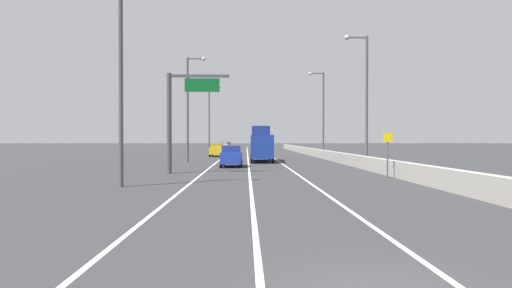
{
  "coord_description": "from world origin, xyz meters",
  "views": [
    {
      "loc": [
        -2.25,
        -6.7,
        2.61
      ],
      "look_at": [
        -1.05,
        41.91,
        1.96
      ],
      "focal_mm": 28.46,
      "sensor_mm": 36.0,
      "label": 1
    }
  ],
  "objects_px": {
    "car_yellow_2": "(217,150)",
    "box_truck": "(261,145)",
    "lamp_post_right_second": "(364,93)",
    "car_green_1": "(226,147)",
    "lamp_post_left_near": "(125,63)",
    "lamp_post_left_far": "(210,115)",
    "overhead_sign_gantry": "(179,110)",
    "lamp_post_right_third": "(322,109)",
    "speed_advisory_sign": "(388,152)",
    "car_blue_4": "(231,156)",
    "car_silver_0": "(223,147)",
    "lamp_post_left_mid": "(190,103)",
    "car_white_3": "(255,146)"
  },
  "relations": [
    {
      "from": "car_yellow_2",
      "to": "box_truck",
      "type": "xyz_separation_m",
      "value": [
        5.98,
        -13.24,
        0.89
      ]
    },
    {
      "from": "lamp_post_right_second",
      "to": "car_green_1",
      "type": "distance_m",
      "value": 51.95
    },
    {
      "from": "lamp_post_left_near",
      "to": "lamp_post_left_far",
      "type": "bearing_deg",
      "value": 89.46
    },
    {
      "from": "overhead_sign_gantry",
      "to": "lamp_post_right_third",
      "type": "height_order",
      "value": "lamp_post_right_third"
    },
    {
      "from": "overhead_sign_gantry",
      "to": "speed_advisory_sign",
      "type": "distance_m",
      "value": 15.16
    },
    {
      "from": "car_yellow_2",
      "to": "box_truck",
      "type": "height_order",
      "value": "box_truck"
    },
    {
      "from": "lamp_post_left_far",
      "to": "car_yellow_2",
      "type": "bearing_deg",
      "value": -79.74
    },
    {
      "from": "car_green_1",
      "to": "car_blue_4",
      "type": "xyz_separation_m",
      "value": [
        2.76,
        -47.8,
        0.04
      ]
    },
    {
      "from": "lamp_post_right_second",
      "to": "car_green_1",
      "type": "relative_size",
      "value": 2.51
    },
    {
      "from": "lamp_post_left_near",
      "to": "box_truck",
      "type": "bearing_deg",
      "value": 71.03
    },
    {
      "from": "car_silver_0",
      "to": "car_yellow_2",
      "type": "relative_size",
      "value": 0.92
    },
    {
      "from": "lamp_post_right_second",
      "to": "car_yellow_2",
      "type": "relative_size",
      "value": 2.66
    },
    {
      "from": "lamp_post_left_mid",
      "to": "lamp_post_left_far",
      "type": "height_order",
      "value": "same"
    },
    {
      "from": "car_silver_0",
      "to": "box_truck",
      "type": "distance_m",
      "value": 29.33
    },
    {
      "from": "speed_advisory_sign",
      "to": "lamp_post_left_near",
      "type": "distance_m",
      "value": 17.1
    },
    {
      "from": "lamp_post_right_second",
      "to": "box_truck",
      "type": "xyz_separation_m",
      "value": [
        -8.77,
        10.28,
        -4.8
      ]
    },
    {
      "from": "car_yellow_2",
      "to": "car_blue_4",
      "type": "relative_size",
      "value": 1.03
    },
    {
      "from": "speed_advisory_sign",
      "to": "lamp_post_left_mid",
      "type": "distance_m",
      "value": 25.38
    },
    {
      "from": "overhead_sign_gantry",
      "to": "car_silver_0",
      "type": "bearing_deg",
      "value": 88.95
    },
    {
      "from": "lamp_post_left_mid",
      "to": "box_truck",
      "type": "xyz_separation_m",
      "value": [
        8.07,
        0.34,
        -4.8
      ]
    },
    {
      "from": "overhead_sign_gantry",
      "to": "lamp_post_left_near",
      "type": "height_order",
      "value": "lamp_post_left_near"
    },
    {
      "from": "lamp_post_left_near",
      "to": "overhead_sign_gantry",
      "type": "bearing_deg",
      "value": 79.75
    },
    {
      "from": "box_truck",
      "to": "lamp_post_left_near",
      "type": "bearing_deg",
      "value": -108.97
    },
    {
      "from": "lamp_post_right_third",
      "to": "car_yellow_2",
      "type": "height_order",
      "value": "lamp_post_right_third"
    },
    {
      "from": "car_green_1",
      "to": "car_white_3",
      "type": "height_order",
      "value": "car_white_3"
    },
    {
      "from": "lamp_post_right_third",
      "to": "box_truck",
      "type": "height_order",
      "value": "lamp_post_right_third"
    },
    {
      "from": "car_white_3",
      "to": "lamp_post_left_mid",
      "type": "bearing_deg",
      "value": -101.1
    },
    {
      "from": "car_yellow_2",
      "to": "lamp_post_right_third",
      "type": "bearing_deg",
      "value": -14.49
    },
    {
      "from": "lamp_post_right_second",
      "to": "lamp_post_left_mid",
      "type": "xyz_separation_m",
      "value": [
        -16.84,
        9.95,
        0.0
      ]
    },
    {
      "from": "lamp_post_left_near",
      "to": "box_truck",
      "type": "distance_m",
      "value": 25.84
    },
    {
      "from": "lamp_post_left_far",
      "to": "car_blue_4",
      "type": "distance_m",
      "value": 32.75
    },
    {
      "from": "car_yellow_2",
      "to": "car_blue_4",
      "type": "height_order",
      "value": "car_blue_4"
    },
    {
      "from": "lamp_post_right_third",
      "to": "car_blue_4",
      "type": "distance_m",
      "value": 22.24
    },
    {
      "from": "lamp_post_left_near",
      "to": "car_white_3",
      "type": "relative_size",
      "value": 2.56
    },
    {
      "from": "car_white_3",
      "to": "overhead_sign_gantry",
      "type": "bearing_deg",
      "value": -96.89
    },
    {
      "from": "lamp_post_left_mid",
      "to": "car_green_1",
      "type": "xyz_separation_m",
      "value": [
        2.23,
        39.58,
        -5.72
      ]
    },
    {
      "from": "lamp_post_left_far",
      "to": "car_white_3",
      "type": "distance_m",
      "value": 20.95
    },
    {
      "from": "lamp_post_right_second",
      "to": "lamp_post_left_near",
      "type": "height_order",
      "value": "same"
    },
    {
      "from": "lamp_post_left_far",
      "to": "car_green_1",
      "type": "height_order",
      "value": "lamp_post_left_far"
    },
    {
      "from": "lamp_post_left_near",
      "to": "lamp_post_left_mid",
      "type": "relative_size",
      "value": 1.0
    },
    {
      "from": "car_white_3",
      "to": "car_yellow_2",
      "type": "bearing_deg",
      "value": -102.2
    },
    {
      "from": "box_truck",
      "to": "car_silver_0",
      "type": "bearing_deg",
      "value": 101.66
    },
    {
      "from": "overhead_sign_gantry",
      "to": "car_green_1",
      "type": "xyz_separation_m",
      "value": [
        0.9,
        54.86,
        -3.78
      ]
    },
    {
      "from": "lamp_post_left_near",
      "to": "lamp_post_left_mid",
      "type": "distance_m",
      "value": 23.68
    },
    {
      "from": "car_silver_0",
      "to": "car_blue_4",
      "type": "height_order",
      "value": "car_silver_0"
    },
    {
      "from": "speed_advisory_sign",
      "to": "car_blue_4",
      "type": "height_order",
      "value": "speed_advisory_sign"
    },
    {
      "from": "car_green_1",
      "to": "speed_advisory_sign",
      "type": "bearing_deg",
      "value": -77.2
    },
    {
      "from": "car_white_3",
      "to": "lamp_post_right_second",
      "type": "bearing_deg",
      "value": -80.67
    },
    {
      "from": "lamp_post_right_third",
      "to": "lamp_post_left_far",
      "type": "relative_size",
      "value": 1.0
    },
    {
      "from": "speed_advisory_sign",
      "to": "lamp_post_right_second",
      "type": "height_order",
      "value": "lamp_post_right_second"
    }
  ]
}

